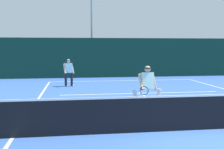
# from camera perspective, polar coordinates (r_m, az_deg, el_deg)

# --- Properties ---
(ground_plane) EXTENTS (80.00, 80.00, 0.00)m
(ground_plane) POSITION_cam_1_polar(r_m,az_deg,el_deg) (8.05, 16.81, -10.94)
(ground_plane) COLOR #3A64B7
(court_line_baseline_far) EXTENTS (9.67, 0.10, 0.01)m
(court_line_baseline_far) POSITION_cam_1_polar(r_m,az_deg,el_deg) (18.72, 2.13, -1.27)
(court_line_baseline_far) COLOR white
(court_line_baseline_far) RESTS_ON ground_plane
(court_line_sideline_left) EXTENTS (0.10, 22.60, 0.01)m
(court_line_sideline_left) POSITION_cam_1_polar(r_m,az_deg,el_deg) (7.50, -19.96, -12.26)
(court_line_sideline_left) COLOR white
(court_line_sideline_left) RESTS_ON ground_plane
(court_line_service) EXTENTS (7.88, 0.10, 0.01)m
(court_line_service) POSITION_cam_1_polar(r_m,az_deg,el_deg) (13.69, 5.99, -3.88)
(court_line_service) COLOR white
(court_line_service) RESTS_ON ground_plane
(court_line_centre) EXTENTS (0.10, 6.40, 0.01)m
(court_line_centre) POSITION_cam_1_polar(r_m,az_deg,el_deg) (10.94, 9.71, -6.35)
(court_line_centre) COLOR white
(court_line_centre) RESTS_ON ground_plane
(tennis_net) EXTENTS (10.60, 0.09, 1.08)m
(tennis_net) POSITION_cam_1_polar(r_m,az_deg,el_deg) (7.92, 16.91, -7.44)
(tennis_net) COLOR #1E4723
(tennis_net) RESTS_ON ground_plane
(player_near) EXTENTS (1.07, 0.85, 1.63)m
(player_near) POSITION_cam_1_polar(r_m,az_deg,el_deg) (9.65, 7.32, -2.54)
(player_near) COLOR silver
(player_near) RESTS_ON ground_plane
(player_far) EXTENTS (0.65, 0.85, 1.58)m
(player_far) POSITION_cam_1_polar(r_m,az_deg,el_deg) (16.10, -8.98, 0.61)
(player_far) COLOR black
(player_far) RESTS_ON ground_plane
(tennis_ball) EXTENTS (0.07, 0.07, 0.07)m
(tennis_ball) POSITION_cam_1_polar(r_m,az_deg,el_deg) (11.12, -8.68, -5.99)
(tennis_ball) COLOR #D1E033
(tennis_ball) RESTS_ON ground_plane
(back_fence_windscreen) EXTENTS (22.40, 0.12, 2.95)m
(back_fence_windscreen) POSITION_cam_1_polar(r_m,az_deg,el_deg) (20.75, 1.07, 3.49)
(back_fence_windscreen) COLOR #0E3128
(back_fence_windscreen) RESTS_ON ground_plane
(light_pole) EXTENTS (0.55, 0.44, 8.48)m
(light_pole) POSITION_cam_1_polar(r_m,az_deg,el_deg) (22.65, -4.22, 12.88)
(light_pole) COLOR #9EA39E
(light_pole) RESTS_ON ground_plane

